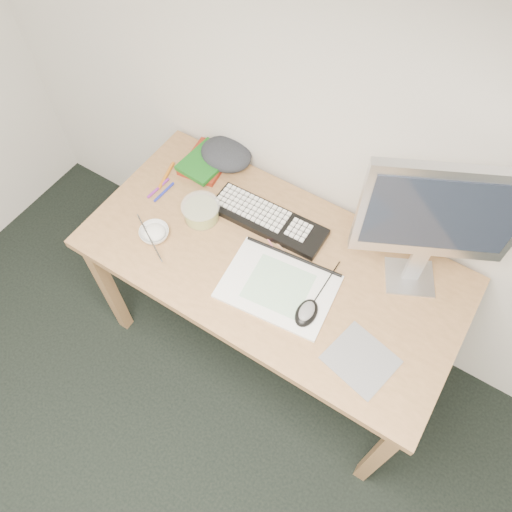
{
  "coord_description": "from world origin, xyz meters",
  "views": [
    {
      "loc": [
        0.29,
        0.58,
        2.29
      ],
      "look_at": [
        -0.21,
        1.37,
        0.83
      ],
      "focal_mm": 35.0,
      "sensor_mm": 36.0,
      "label": 1
    }
  ],
  "objects_px": {
    "desk": "(272,271)",
    "keyboard": "(268,220)",
    "sketchpad": "(278,286)",
    "rice_bowl": "(154,233)",
    "monitor": "(440,217)"
  },
  "relations": [
    {
      "from": "desk",
      "to": "keyboard",
      "type": "bearing_deg",
      "value": 126.73
    },
    {
      "from": "sketchpad",
      "to": "rice_bowl",
      "type": "relative_size",
      "value": 3.47
    },
    {
      "from": "desk",
      "to": "rice_bowl",
      "type": "xyz_separation_m",
      "value": [
        -0.43,
        -0.15,
        0.1
      ]
    },
    {
      "from": "sketchpad",
      "to": "desk",
      "type": "bearing_deg",
      "value": 125.84
    },
    {
      "from": "sketchpad",
      "to": "keyboard",
      "type": "distance_m",
      "value": 0.29
    },
    {
      "from": "keyboard",
      "to": "rice_bowl",
      "type": "bearing_deg",
      "value": -140.24
    },
    {
      "from": "desk",
      "to": "rice_bowl",
      "type": "relative_size",
      "value": 12.53
    },
    {
      "from": "keyboard",
      "to": "desk",
      "type": "bearing_deg",
      "value": -54.65
    },
    {
      "from": "keyboard",
      "to": "monitor",
      "type": "xyz_separation_m",
      "value": [
        0.55,
        0.06,
        0.34
      ]
    },
    {
      "from": "desk",
      "to": "monitor",
      "type": "bearing_deg",
      "value": 23.53
    },
    {
      "from": "sketchpad",
      "to": "monitor",
      "type": "bearing_deg",
      "value": 30.98
    },
    {
      "from": "monitor",
      "to": "keyboard",
      "type": "bearing_deg",
      "value": 159.8
    },
    {
      "from": "keyboard",
      "to": "rice_bowl",
      "type": "relative_size",
      "value": 4.09
    },
    {
      "from": "sketchpad",
      "to": "monitor",
      "type": "relative_size",
      "value": 0.68
    },
    {
      "from": "rice_bowl",
      "to": "desk",
      "type": "bearing_deg",
      "value": 19.03
    }
  ]
}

